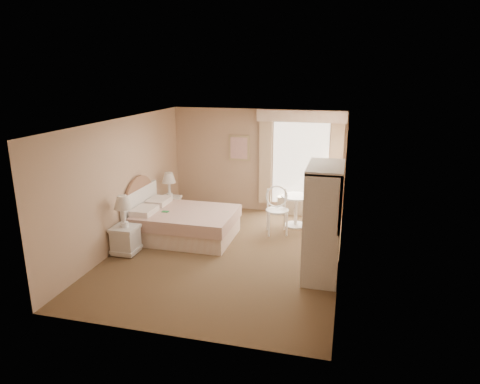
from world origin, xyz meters
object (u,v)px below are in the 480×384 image
(nightstand_near, at_px, (125,233))
(armoire, at_px, (323,231))
(nightstand_far, at_px, (170,201))
(bed, at_px, (181,222))
(cafe_chair, at_px, (277,206))
(round_table, at_px, (296,206))

(nightstand_near, height_order, armoire, armoire)
(nightstand_near, xyz_separation_m, nightstand_far, (0.00, 2.11, -0.02))
(nightstand_far, bearing_deg, nightstand_near, -90.00)
(bed, height_order, cafe_chair, bed)
(nightstand_far, distance_m, cafe_chair, 2.60)
(bed, height_order, nightstand_far, bed)
(bed, xyz_separation_m, nightstand_near, (-0.71, -1.05, 0.10))
(round_table, relative_size, armoire, 0.37)
(bed, distance_m, armoire, 3.14)
(nightstand_near, distance_m, round_table, 3.75)
(nightstand_near, bearing_deg, round_table, 38.50)
(cafe_chair, bearing_deg, nightstand_near, -160.62)
(nightstand_near, xyz_separation_m, armoire, (3.65, 0.05, 0.37))
(nightstand_far, bearing_deg, cafe_chair, -6.11)
(nightstand_near, height_order, cafe_chair, nightstand_near)
(nightstand_near, bearing_deg, armoire, 0.84)
(nightstand_near, xyz_separation_m, cafe_chair, (2.58, 1.83, 0.16))
(armoire, bearing_deg, nightstand_far, 150.63)
(nightstand_far, height_order, cafe_chair, nightstand_far)
(bed, bearing_deg, cafe_chair, 22.74)
(bed, relative_size, nightstand_far, 1.89)
(bed, xyz_separation_m, nightstand_far, (-0.71, 1.06, 0.08))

